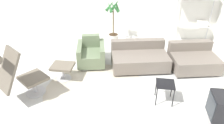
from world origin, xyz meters
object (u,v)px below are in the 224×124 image
Objects in this scene: couch_low at (139,58)px; ottoman at (63,68)px; shelf_unit at (199,6)px; lounge_chair at (13,70)px; couch_second at (193,60)px; armchair_red at (91,54)px; potted_plant at (113,26)px; side_table at (165,86)px.

ottoman is at bearing 12.94° from couch_low.
shelf_unit reaches higher than couch_low.
shelf_unit is at bearing 37.81° from ottoman.
lounge_chair is 4.33m from couch_second.
lounge_chair is at bearing 44.34° from armchair_red.
potted_plant is at bearing -172.07° from shelf_unit.
lounge_chair is at bearing -139.02° from shelf_unit.
shelf_unit is (1.16, 3.26, 0.80)m from side_table.
lounge_chair is 0.61× the size of shelf_unit.
armchair_red is 2.17× the size of side_table.
shelf_unit is (2.63, 0.37, 0.65)m from potted_plant.
couch_second is 0.64× the size of shelf_unit.
potted_plant is at bearing -116.46° from armchair_red.
couch_low is 1.80m from potted_plant.
shelf_unit reaches higher than couch_second.
potted_plant is 0.67× the size of shelf_unit.
couch_low is (1.30, 0.01, -0.03)m from armchair_red.
couch_low is 0.78× the size of shelf_unit.
shelf_unit is (0.32, 1.78, 0.95)m from couch_second.
couch_low is 1.15× the size of potted_plant.
potted_plant reaches higher than side_table.
ottoman is 0.37× the size of potted_plant.
potted_plant is (-0.91, 1.52, 0.30)m from couch_low.
side_table is 0.22× the size of shelf_unit.
armchair_red is at bearing -104.56° from potted_plant.
couch_second is at bearing 171.90° from couch_low.
side_table is at bearing 43.50° from lounge_chair.
lounge_chair reaches higher than ottoman.
side_table is (-0.83, -1.48, 0.15)m from couch_second.
armchair_red is at bearing -9.99° from couch_second.
shelf_unit reaches higher than ottoman.
side_table reaches higher than ottoman.
lounge_chair is 5.58m from shelf_unit.
couch_low is at bearing -8.10° from couch_second.
potted_plant is (-2.31, 1.42, 0.30)m from couch_second.
ottoman is 0.39× the size of couch_second.
ottoman is 1.16× the size of side_table.
lounge_chair is 0.96× the size of couch_second.
couch_second is at bearing -100.26° from shelf_unit.
potted_plant is at bearing 100.66° from lounge_chair.
couch_low is at bearing -59.17° from potted_plant.
couch_second is 2.96× the size of side_table.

